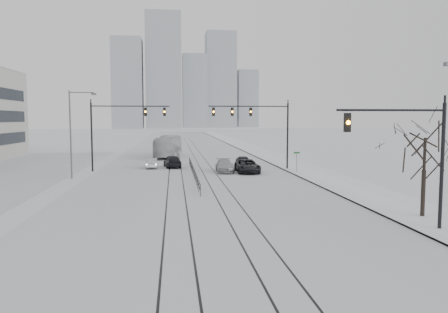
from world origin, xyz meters
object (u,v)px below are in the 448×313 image
at_px(bare_tree, 425,146).
at_px(traffic_mast_near, 415,148).
at_px(sedan_sb_outer, 151,163).
at_px(sedan_nb_right, 225,166).
at_px(sedan_nb_front, 247,166).
at_px(box_truck, 168,147).
at_px(sedan_sb_inner, 172,161).
at_px(sedan_nb_far, 244,161).

bearing_deg(bare_tree, traffic_mast_near, -128.76).
relative_size(sedan_sb_outer, sedan_nb_right, 0.78).
height_order(sedan_nb_front, box_truck, box_truck).
bearing_deg(sedan_sb_outer, box_truck, -100.72).
xyz_separation_m(sedan_sb_inner, sedan_sb_outer, (-2.61, -0.60, -0.16)).
bearing_deg(traffic_mast_near, sedan_nb_right, 104.29).
distance_m(bare_tree, sedan_nb_far, 31.24).
xyz_separation_m(sedan_nb_far, box_truck, (-9.80, 14.56, 1.02)).
bearing_deg(sedan_sb_outer, sedan_nb_right, 146.97).
bearing_deg(box_truck, sedan_nb_front, 121.22).
distance_m(traffic_mast_near, sedan_nb_front, 27.41).
bearing_deg(sedan_nb_right, bare_tree, -66.75).
relative_size(sedan_nb_front, sedan_nb_far, 1.38).
xyz_separation_m(sedan_nb_right, sedan_nb_far, (3.14, 5.73, -0.04)).
bearing_deg(sedan_sb_inner, sedan_sb_outer, 5.05).
xyz_separation_m(bare_tree, box_truck, (-16.11, 44.91, -2.81)).
distance_m(bare_tree, sedan_sb_inner, 34.03).
distance_m(sedan_nb_far, box_truck, 17.58).
distance_m(traffic_mast_near, sedan_nb_right, 28.78).
height_order(bare_tree, sedan_sb_outer, bare_tree).
distance_m(bare_tree, box_truck, 47.80).
bearing_deg(box_truck, sedan_nb_right, 115.96).
xyz_separation_m(traffic_mast_near, box_truck, (-13.70, 47.92, -2.88)).
distance_m(sedan_sb_inner, sedan_nb_far, 9.14).
xyz_separation_m(sedan_sb_inner, sedan_nb_front, (8.51, -6.34, -0.04)).
xyz_separation_m(traffic_mast_near, sedan_sb_inner, (-13.03, 33.11, -3.77)).
height_order(sedan_sb_inner, box_truck, box_truck).
distance_m(sedan_sb_inner, sedan_nb_front, 10.61).
xyz_separation_m(bare_tree, sedan_nb_right, (-9.45, 24.63, -3.78)).
bearing_deg(sedan_nb_far, traffic_mast_near, -87.24).
bearing_deg(sedan_nb_front, sedan_nb_right, 162.17).
relative_size(sedan_sb_outer, sedan_nb_far, 0.98).
bearing_deg(sedan_nb_far, box_truck, 120.06).
relative_size(sedan_sb_inner, sedan_nb_right, 0.95).
bearing_deg(sedan_nb_right, sedan_sb_outer, 152.75).
xyz_separation_m(sedan_sb_inner, sedan_nb_right, (5.99, -5.47, -0.08)).
xyz_separation_m(sedan_nb_right, box_truck, (-6.66, 20.28, 0.98)).
bearing_deg(traffic_mast_near, box_truck, 105.96).
bearing_deg(traffic_mast_near, sedan_nb_front, 99.60).
xyz_separation_m(traffic_mast_near, sedan_nb_front, (-4.53, 26.77, -3.81)).
relative_size(sedan_sb_inner, box_truck, 0.38).
distance_m(traffic_mast_near, sedan_sb_inner, 35.78).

